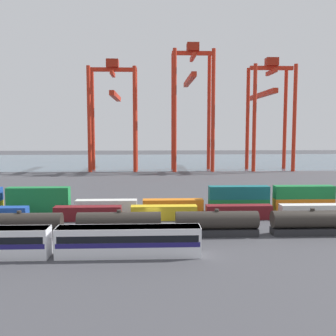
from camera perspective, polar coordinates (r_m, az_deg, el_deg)
ground_plane at (r=109.25m, az=-2.30°, el=-3.09°), size 420.00×420.00×0.00m
harbour_water at (r=210.46m, az=-2.38°, el=1.07°), size 400.00×110.00×0.01m
passenger_train at (r=53.28m, az=-16.52°, el=-10.19°), size 38.33×3.14×3.90m
freight_tank_row at (r=60.87m, az=0.03°, el=-8.17°), size 58.26×2.74×4.20m
shipping_container_0 at (r=76.33m, az=-22.06°, el=-6.27°), size 6.04×2.44×2.60m
shipping_container_1 at (r=72.88m, az=-11.65°, el=-6.52°), size 12.10×2.44×2.60m
shipping_container_2 at (r=71.98m, az=-0.61°, el=-6.55°), size 12.10×2.44×2.60m
shipping_container_3 at (r=73.73m, az=10.31°, el=-6.35°), size 12.10×2.44×2.60m
shipping_container_4 at (r=77.95m, az=20.37°, el=-5.97°), size 12.10×2.44×2.60m
shipping_container_8 at (r=81.42m, az=-18.40°, el=-5.42°), size 12.10×2.44×2.60m
shipping_container_9 at (r=80.98m, az=-18.45°, el=-3.61°), size 12.10×2.44×2.60m
shipping_container_10 at (r=78.82m, az=-9.01°, el=-5.56°), size 12.10×2.44×2.60m
shipping_container_11 at (r=78.42m, az=0.74°, el=-5.55°), size 12.10×2.44×2.60m
shipping_container_12 at (r=80.26m, az=10.31°, el=-5.38°), size 12.10×2.44×2.60m
shipping_container_13 at (r=79.81m, az=10.34°, el=-3.55°), size 12.10×2.44×2.60m
shipping_container_14 at (r=84.18m, az=19.21°, el=-5.09°), size 12.10×2.44×2.60m
shipping_container_15 at (r=83.76m, az=19.27°, el=-3.34°), size 12.10×2.44×2.60m
gantry_crane_west at (r=162.17m, az=-7.97°, el=9.17°), size 19.39×33.67×44.48m
gantry_crane_central at (r=163.07m, az=3.51°, el=10.71°), size 16.72×38.77×51.14m
gantry_crane_east at (r=169.81m, az=14.44°, el=9.18°), size 17.68×41.64×45.51m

